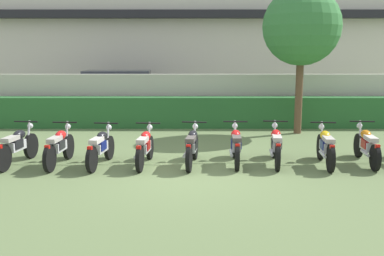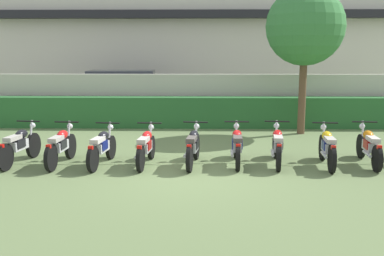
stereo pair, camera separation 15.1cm
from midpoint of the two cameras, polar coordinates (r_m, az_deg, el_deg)
ground at (r=9.66m, az=0.34°, el=-5.92°), size 60.00×60.00×0.00m
building at (r=23.74m, az=0.76°, el=13.31°), size 22.32×6.50×8.20m
compound_wall at (r=16.21m, az=0.62°, el=3.74°), size 21.20×0.30×1.85m
hedge_row at (r=15.56m, az=0.60°, el=2.07°), size 16.96×0.70×1.08m
parked_car at (r=18.74m, az=-8.36°, el=4.49°), size 4.58×2.25×1.89m
tree_near_inspector at (r=14.65m, az=14.75°, el=12.58°), size 2.48×2.48×4.68m
motorcycle_in_row_1 at (r=11.13m, az=-21.13°, el=-2.09°), size 0.60×1.93×0.97m
motorcycle_in_row_2 at (r=10.75m, az=-16.27°, el=-2.23°), size 0.60×1.86×0.97m
motorcycle_in_row_3 at (r=10.47m, az=-11.21°, el=-2.39°), size 0.60×1.84×0.95m
motorcycle_in_row_4 at (r=10.33m, az=-5.59°, el=-2.41°), size 0.60×1.80×0.95m
motorcycle_in_row_5 at (r=10.27m, az=0.56°, el=-2.37°), size 0.60×1.86×0.97m
motorcycle_in_row_6 at (r=10.43m, az=6.26°, el=-2.25°), size 0.60×1.85×0.97m
motorcycle_in_row_7 at (r=10.57m, az=11.40°, el=-2.22°), size 0.60×1.91×0.97m
motorcycle_in_row_8 at (r=10.67m, az=17.53°, el=-2.36°), size 0.60×1.84×0.97m
motorcycle_in_row_9 at (r=11.17m, az=22.34°, el=-2.16°), size 0.60×1.95×0.96m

